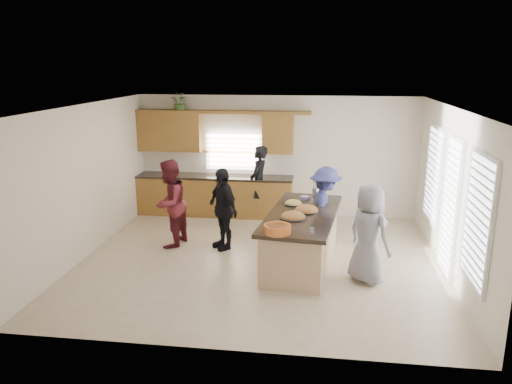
# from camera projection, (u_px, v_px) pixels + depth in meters

# --- Properties ---
(floor) EXTENTS (6.50, 6.50, 0.00)m
(floor) POSITION_uv_depth(u_px,v_px,m) (260.00, 260.00, 9.17)
(floor) COLOR beige
(floor) RESTS_ON ground
(room_shell) EXTENTS (6.52, 6.02, 2.81)m
(room_shell) POSITION_uv_depth(u_px,v_px,m) (260.00, 158.00, 8.69)
(room_shell) COLOR silver
(room_shell) RESTS_ON ground
(back_cabinetry) EXTENTS (4.08, 0.66, 2.46)m
(back_cabinetry) POSITION_uv_depth(u_px,v_px,m) (213.00, 177.00, 11.75)
(back_cabinetry) COLOR olive
(back_cabinetry) RESTS_ON ground
(right_wall_glazing) EXTENTS (0.06, 4.00, 2.25)m
(right_wall_glazing) POSITION_uv_depth(u_px,v_px,m) (451.00, 198.00, 8.29)
(right_wall_glazing) COLOR white
(right_wall_glazing) RESTS_ON ground
(island) EXTENTS (1.46, 2.82, 0.95)m
(island) POSITION_uv_depth(u_px,v_px,m) (302.00, 239.00, 8.93)
(island) COLOR tan
(island) RESTS_ON ground
(platter_front) EXTENTS (0.46, 0.46, 0.19)m
(platter_front) POSITION_uv_depth(u_px,v_px,m) (293.00, 217.00, 8.47)
(platter_front) COLOR black
(platter_front) RESTS_ON island
(platter_mid) EXTENTS (0.45, 0.45, 0.18)m
(platter_mid) POSITION_uv_depth(u_px,v_px,m) (307.00, 210.00, 8.86)
(platter_mid) COLOR black
(platter_mid) RESTS_ON island
(platter_back) EXTENTS (0.34, 0.34, 0.14)m
(platter_back) POSITION_uv_depth(u_px,v_px,m) (293.00, 203.00, 9.29)
(platter_back) COLOR black
(platter_back) RESTS_ON island
(salad_bowl) EXTENTS (0.43, 0.43, 0.13)m
(salad_bowl) POSITION_uv_depth(u_px,v_px,m) (277.00, 229.00, 7.73)
(salad_bowl) COLOR #CB5E25
(salad_bowl) RESTS_ON island
(clear_cup) EXTENTS (0.07, 0.07, 0.10)m
(clear_cup) POSITION_uv_depth(u_px,v_px,m) (312.00, 231.00, 7.71)
(clear_cup) COLOR white
(clear_cup) RESTS_ON island
(plate_stack) EXTENTS (0.19, 0.19, 0.05)m
(plate_stack) POSITION_uv_depth(u_px,v_px,m) (305.00, 197.00, 9.72)
(plate_stack) COLOR #B698DE
(plate_stack) RESTS_ON island
(flower_vase) EXTENTS (0.14, 0.14, 0.45)m
(flower_vase) POSITION_uv_depth(u_px,v_px,m) (316.00, 186.00, 9.80)
(flower_vase) COLOR silver
(flower_vase) RESTS_ON island
(potted_plant) EXTENTS (0.50, 0.46, 0.47)m
(potted_plant) POSITION_uv_depth(u_px,v_px,m) (181.00, 102.00, 11.50)
(potted_plant) COLOR #43722D
(potted_plant) RESTS_ON back_cabinetry
(woman_left_back) EXTENTS (0.52, 0.69, 1.70)m
(woman_left_back) POSITION_uv_depth(u_px,v_px,m) (259.00, 182.00, 11.50)
(woman_left_back) COLOR black
(woman_left_back) RESTS_ON ground
(woman_left_mid) EXTENTS (0.79, 0.94, 1.72)m
(woman_left_mid) POSITION_uv_depth(u_px,v_px,m) (170.00, 204.00, 9.70)
(woman_left_mid) COLOR maroon
(woman_left_mid) RESTS_ON ground
(woman_left_front) EXTENTS (0.91, 0.96, 1.60)m
(woman_left_front) POSITION_uv_depth(u_px,v_px,m) (223.00, 209.00, 9.59)
(woman_left_front) COLOR black
(woman_left_front) RESTS_ON ground
(woman_right_back) EXTENTS (0.69, 1.10, 1.63)m
(woman_right_back) POSITION_uv_depth(u_px,v_px,m) (325.00, 209.00, 9.51)
(woman_right_back) COLOR navy
(woman_right_back) RESTS_ON ground
(woman_right_front) EXTENTS (0.93, 0.95, 1.65)m
(woman_right_front) POSITION_uv_depth(u_px,v_px,m) (369.00, 234.00, 8.09)
(woman_right_front) COLOR slate
(woman_right_front) RESTS_ON ground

